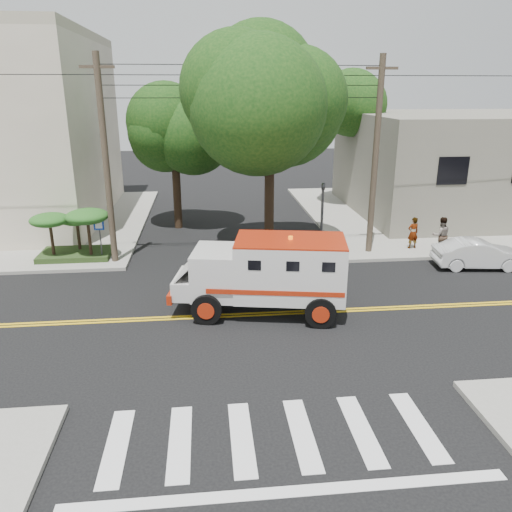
{
  "coord_description": "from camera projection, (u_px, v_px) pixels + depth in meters",
  "views": [
    {
      "loc": [
        -1.46,
        -15.94,
        7.58
      ],
      "look_at": [
        0.39,
        1.7,
        1.6
      ],
      "focal_mm": 35.0,
      "sensor_mm": 36.0,
      "label": 1
    }
  ],
  "objects": [
    {
      "name": "tree_left",
      "position": [
        179.0,
        125.0,
        26.6
      ],
      "size": [
        4.48,
        4.2,
        7.7
      ],
      "color": "black",
      "rests_on": "ground"
    },
    {
      "name": "tree_main",
      "position": [
        281.0,
        98.0,
        21.33
      ],
      "size": [
        6.08,
        5.7,
        9.85
      ],
      "color": "black",
      "rests_on": "ground"
    },
    {
      "name": "building_right",
      "position": [
        467.0,
        163.0,
        31.25
      ],
      "size": [
        14.0,
        12.0,
        6.0
      ],
      "primitive_type": "cube",
      "color": "slate",
      "rests_on": "sidewalk_ne"
    },
    {
      "name": "traffic_signal",
      "position": [
        322.0,
        213.0,
        22.53
      ],
      "size": [
        0.15,
        0.18,
        3.6
      ],
      "color": "#3F3F42",
      "rests_on": "ground"
    },
    {
      "name": "armored_truck",
      "position": [
        267.0,
        271.0,
        17.31
      ],
      "size": [
        6.28,
        3.26,
        2.73
      ],
      "rotation": [
        0.0,
        0.0,
        -0.18
      ],
      "color": "silver",
      "rests_on": "ground"
    },
    {
      "name": "pedestrian_b",
      "position": [
        441.0,
        235.0,
        23.38
      ],
      "size": [
        0.92,
        0.75,
        1.76
      ],
      "primitive_type": "imported",
      "rotation": [
        0.0,
        0.0,
        3.04
      ],
      "color": "gray",
      "rests_on": "sidewalk_ne"
    },
    {
      "name": "utility_pole_left",
      "position": [
        106.0,
        164.0,
        21.26
      ],
      "size": [
        0.28,
        0.28,
        9.0
      ],
      "primitive_type": "cylinder",
      "color": "#382D23",
      "rests_on": "ground"
    },
    {
      "name": "sidewalk_ne",
      "position": [
        442.0,
        213.0,
        31.62
      ],
      "size": [
        17.0,
        17.0,
        0.15
      ],
      "primitive_type": "cube",
      "color": "gray",
      "rests_on": "ground"
    },
    {
      "name": "accessibility_sign",
      "position": [
        100.0,
        234.0,
        22.36
      ],
      "size": [
        0.45,
        0.1,
        2.02
      ],
      "color": "#3F3F42",
      "rests_on": "ground"
    },
    {
      "name": "parked_sedan",
      "position": [
        479.0,
        254.0,
        22.0
      ],
      "size": [
        3.98,
        1.76,
        1.27
      ],
      "primitive_type": "imported",
      "rotation": [
        0.0,
        0.0,
        1.46
      ],
      "color": "silver",
      "rests_on": "ground"
    },
    {
      "name": "ground",
      "position": [
        250.0,
        315.0,
        17.59
      ],
      "size": [
        100.0,
        100.0,
        0.0
      ],
      "primitive_type": "plane",
      "color": "black",
      "rests_on": "ground"
    },
    {
      "name": "utility_pole_right",
      "position": [
        375.0,
        160.0,
        22.62
      ],
      "size": [
        0.28,
        0.28,
        9.0
      ],
      "primitive_type": "cylinder",
      "color": "#382D23",
      "rests_on": "ground"
    },
    {
      "name": "tree_right",
      "position": [
        366.0,
        113.0,
        31.38
      ],
      "size": [
        4.8,
        4.5,
        8.2
      ],
      "color": "black",
      "rests_on": "ground"
    },
    {
      "name": "palm_planter",
      "position": [
        73.0,
        226.0,
        22.58
      ],
      "size": [
        3.52,
        2.63,
        2.36
      ],
      "color": "#1E3314",
      "rests_on": "sidewalk_nw"
    },
    {
      "name": "pedestrian_a",
      "position": [
        413.0,
        233.0,
        24.17
      ],
      "size": [
        0.62,
        0.47,
        1.55
      ],
      "primitive_type": "imported",
      "rotation": [
        0.0,
        0.0,
        3.32
      ],
      "color": "gray",
      "rests_on": "sidewalk_ne"
    }
  ]
}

